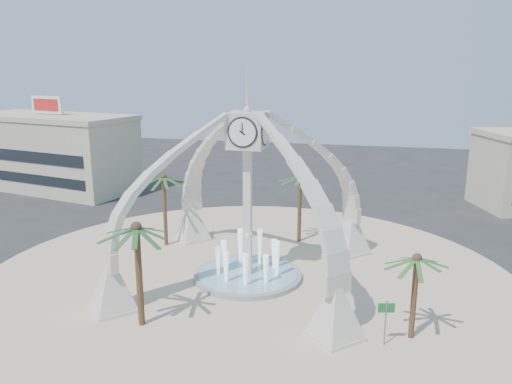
% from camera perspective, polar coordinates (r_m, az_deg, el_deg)
% --- Properties ---
extents(ground, '(140.00, 140.00, 0.00)m').
position_cam_1_polar(ground, '(37.75, -0.93, -9.82)').
color(ground, '#282828').
rests_on(ground, ground).
extents(plaza, '(40.00, 40.00, 0.06)m').
position_cam_1_polar(plaza, '(37.74, -0.93, -9.78)').
color(plaza, '#C6AE93').
rests_on(plaza, ground).
extents(clock_tower, '(17.94, 17.94, 16.30)m').
position_cam_1_polar(clock_tower, '(35.65, -0.97, -0.22)').
color(clock_tower, beige).
rests_on(clock_tower, ground).
extents(fountain, '(8.00, 8.00, 3.62)m').
position_cam_1_polar(fountain, '(37.64, -0.94, -9.42)').
color(fountain, '#949497').
rests_on(fountain, ground).
extents(building_nw, '(23.75, 13.73, 11.90)m').
position_cam_1_polar(building_nw, '(69.65, -22.31, 4.29)').
color(building_nw, '#BDB093').
rests_on(building_nw, ground).
extents(palm_east, '(3.63, 3.63, 5.59)m').
position_cam_1_polar(palm_east, '(29.41, 17.93, -7.33)').
color(palm_east, brown).
rests_on(palm_east, ground).
extents(palm_west, '(4.62, 4.62, 6.88)m').
position_cam_1_polar(palm_west, '(43.41, -10.53, 1.57)').
color(palm_west, brown).
rests_on(palm_west, ground).
extents(palm_north, '(4.93, 4.93, 6.72)m').
position_cam_1_polar(palm_north, '(43.88, 5.08, 1.64)').
color(palm_north, brown).
rests_on(palm_north, ground).
extents(palm_south, '(5.50, 5.50, 7.04)m').
position_cam_1_polar(palm_south, '(29.81, -13.52, -4.12)').
color(palm_south, brown).
rests_on(palm_south, ground).
extents(street_sign, '(1.00, 0.27, 2.79)m').
position_cam_1_polar(street_sign, '(29.35, 14.63, -13.29)').
color(street_sign, slate).
rests_on(street_sign, ground).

